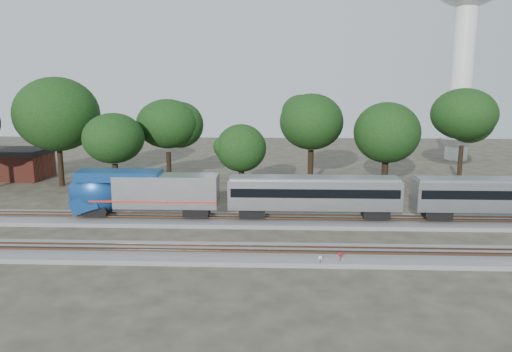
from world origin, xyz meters
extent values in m
plane|color=#383328|center=(0.00, 0.00, 0.00)|extent=(160.00, 160.00, 0.00)
cube|color=slate|center=(0.00, 6.00, 0.20)|extent=(160.00, 5.00, 0.40)
cube|color=brown|center=(0.00, 5.28, 0.66)|extent=(160.00, 0.08, 0.15)
cube|color=brown|center=(0.00, 6.72, 0.66)|extent=(160.00, 0.08, 0.15)
cube|color=slate|center=(0.00, -4.00, 0.20)|extent=(160.00, 5.00, 0.40)
cube|color=brown|center=(0.00, -4.72, 0.66)|extent=(160.00, 0.08, 0.15)
cube|color=brown|center=(0.00, -3.28, 0.66)|extent=(160.00, 0.08, 0.15)
cube|color=silver|center=(-8.86, 6.00, 3.26)|extent=(10.52, 2.98, 3.28)
ellipsoid|color=navy|center=(-16.41, 6.00, 3.01)|extent=(5.36, 3.10, 4.57)
cube|color=navy|center=(-13.73, 6.00, 4.80)|extent=(8.44, 2.92, 0.99)
cube|color=black|center=(-15.91, 6.00, 4.01)|extent=(0.44, 2.28, 1.30)
cube|color=#B52D1B|center=(-10.05, 6.00, 2.42)|extent=(12.91, 3.02, 0.18)
cube|color=black|center=(-16.26, 6.00, 1.18)|extent=(2.58, 2.18, 0.89)
cube|color=black|center=(-5.83, 6.00, 1.18)|extent=(2.58, 2.18, 0.89)
cube|color=silver|center=(6.13, 6.00, 3.11)|extent=(17.27, 2.98, 2.98)
cube|color=black|center=(6.13, 6.00, 3.41)|extent=(16.68, 3.03, 0.89)
cube|color=gray|center=(6.13, 6.00, 4.65)|extent=(16.88, 2.38, 0.35)
cube|color=black|center=(-0.12, 6.00, 1.18)|extent=(2.58, 2.18, 0.89)
cube|color=black|center=(12.39, 6.00, 1.18)|extent=(2.58, 2.18, 0.89)
cube|color=silver|center=(24.80, 6.00, 3.11)|extent=(17.27, 2.98, 2.98)
cube|color=black|center=(24.80, 6.00, 3.41)|extent=(16.68, 3.03, 0.89)
cube|color=gray|center=(24.80, 6.00, 4.65)|extent=(16.88, 2.38, 0.35)
cube|color=black|center=(18.55, 6.00, 1.18)|extent=(2.58, 2.18, 0.89)
cylinder|color=#512D19|center=(7.39, -5.85, 0.48)|extent=(0.06, 0.06, 0.96)
cylinder|color=#A50B17|center=(7.39, -5.85, 0.91)|extent=(0.34, 0.09, 0.34)
cylinder|color=#512D19|center=(5.77, -6.33, 0.44)|extent=(0.06, 0.06, 0.88)
cylinder|color=silver|center=(5.77, -6.33, 0.83)|extent=(0.31, 0.07, 0.31)
cube|color=#512D19|center=(7.22, -5.26, 0.15)|extent=(0.53, 0.35, 0.30)
cylinder|color=silver|center=(35.06, 47.89, 13.59)|extent=(3.88, 3.88, 27.18)
cone|color=silver|center=(35.06, 47.89, 1.94)|extent=(6.21, 6.21, 3.88)
cube|color=maroon|center=(-35.95, 27.51, 1.79)|extent=(9.34, 6.83, 3.58)
cube|color=black|center=(-35.95, 27.51, 3.99)|extent=(9.55, 7.04, 0.81)
cylinder|color=black|center=(-27.15, 22.72, 2.64)|extent=(0.70, 0.70, 5.28)
ellipsoid|color=black|center=(-27.15, 22.72, 9.81)|extent=(9.96, 9.96, 8.47)
cylinder|color=black|center=(-18.04, 17.90, 1.94)|extent=(0.70, 0.70, 3.87)
ellipsoid|color=black|center=(-18.04, 17.90, 7.19)|extent=(7.30, 7.30, 6.21)
cylinder|color=black|center=(-12.44, 23.73, 2.29)|extent=(0.70, 0.70, 4.57)
ellipsoid|color=black|center=(-12.44, 23.73, 8.49)|extent=(8.62, 8.62, 7.33)
cylinder|color=black|center=(-2.02, 17.60, 1.64)|extent=(0.70, 0.70, 3.28)
ellipsoid|color=black|center=(-2.02, 17.60, 6.08)|extent=(6.18, 6.18, 5.25)
cylinder|color=black|center=(7.14, 25.65, 2.34)|extent=(0.70, 0.70, 4.67)
ellipsoid|color=black|center=(7.14, 25.65, 8.67)|extent=(8.81, 8.81, 7.49)
cylinder|color=black|center=(16.65, 21.85, 2.05)|extent=(0.70, 0.70, 4.10)
ellipsoid|color=black|center=(16.65, 21.85, 7.62)|extent=(7.74, 7.74, 6.58)
cylinder|color=black|center=(28.37, 27.36, 2.60)|extent=(0.70, 0.70, 5.20)
ellipsoid|color=black|center=(28.37, 27.36, 9.67)|extent=(9.81, 9.81, 8.34)
camera|label=1|loc=(2.23, -43.32, 14.57)|focal=35.00mm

